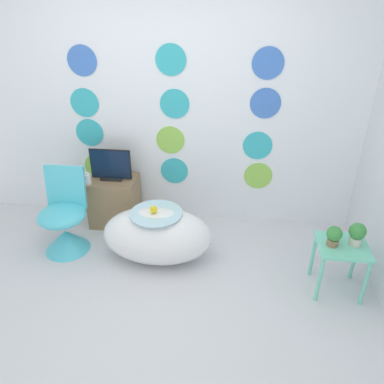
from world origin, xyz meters
name	(u,v)px	position (x,y,z in m)	size (l,w,h in m)	color
ground_plane	(142,328)	(0.00, 0.00, 0.00)	(12.00, 12.00, 0.00)	silver
wall_back_dotted	(173,104)	(0.00, 1.70, 1.30)	(4.83, 0.05, 2.60)	white
bathtub	(157,235)	(-0.04, 0.86, 0.27)	(1.03, 0.59, 0.53)	white
rubber_duck	(154,209)	(-0.05, 0.83, 0.57)	(0.07, 0.07, 0.08)	yellow
chair	(65,226)	(-0.98, 0.92, 0.27)	(0.46, 0.46, 0.83)	#4CC6DB
tv_cabinet	(115,201)	(-0.64, 1.45, 0.27)	(0.50, 0.39, 0.54)	#8E704C
tv	(111,166)	(-0.64, 1.46, 0.69)	(0.44, 0.12, 0.34)	black
vase	(88,179)	(-0.84, 1.32, 0.59)	(0.06, 0.06, 0.13)	white
side_table	(341,254)	(1.57, 0.63, 0.38)	(0.41, 0.38, 0.47)	#72D8B7
potted_plant_left	(334,235)	(1.48, 0.62, 0.56)	(0.12, 0.12, 0.18)	#8C6B4C
potted_plant_right	(357,233)	(1.66, 0.65, 0.58)	(0.14, 0.14, 0.20)	beige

